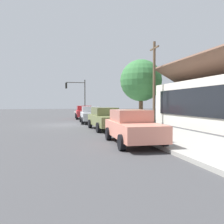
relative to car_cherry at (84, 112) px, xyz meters
name	(u,v)px	position (x,y,z in m)	size (l,w,h in m)	color
ground_plane	(62,125)	(8.02, -2.89, -0.82)	(120.00, 120.00, 0.00)	#424244
sidewalk_curb	(124,123)	(8.02, 2.71, -0.74)	(60.00, 4.20, 0.16)	#A3A099
car_cherry	(84,112)	(0.00, 0.00, 0.00)	(4.61, 2.28, 1.59)	red
car_silver	(91,115)	(6.45, -0.12, 0.00)	(4.48, 2.25, 1.59)	silver
car_olive	(106,118)	(12.45, 0.00, 0.00)	(4.77, 2.12, 1.59)	olive
car_coral	(132,126)	(18.57, -0.04, 0.00)	(4.58, 2.13, 1.59)	#EA8C75
storefront_building	(223,103)	(13.38, 9.10, 1.13)	(12.16, 6.36, 5.36)	silver
shade_tree	(141,81)	(4.84, 5.56, 3.52)	(4.49, 4.49, 6.60)	brown
traffic_light_main	(77,92)	(-4.67, -0.35, 2.68)	(0.37, 2.79, 5.20)	#383833
utility_pole_wooden	(154,81)	(8.87, 5.31, 3.11)	(1.80, 0.24, 7.50)	brown
fire_hydrant_red	(129,124)	(13.79, 1.31, -0.32)	(0.22, 0.22, 0.71)	red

